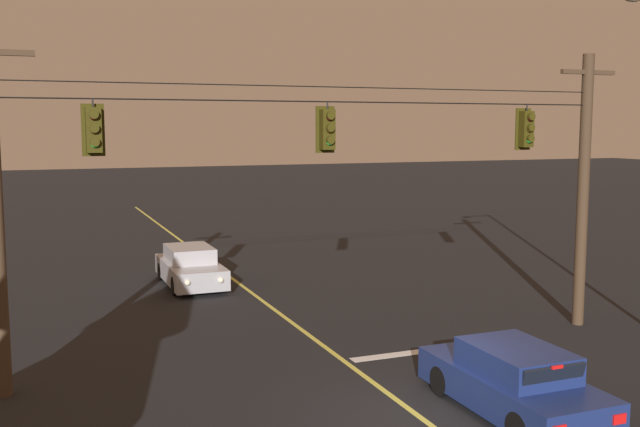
# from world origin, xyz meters

# --- Properties ---
(ground_plane) EXTENTS (180.00, 180.00, 0.00)m
(ground_plane) POSITION_xyz_m (0.00, 0.00, 0.00)
(ground_plane) COLOR black
(lane_centre_stripe) EXTENTS (0.14, 60.00, 0.01)m
(lane_centre_stripe) POSITION_xyz_m (0.00, 10.43, 0.00)
(lane_centre_stripe) COLOR #D1C64C
(lane_centre_stripe) RESTS_ON ground
(stop_bar_paint) EXTENTS (3.40, 0.36, 0.01)m
(stop_bar_paint) POSITION_xyz_m (1.90, 3.83, 0.00)
(stop_bar_paint) COLOR silver
(stop_bar_paint) RESTS_ON ground
(signal_span_assembly) EXTENTS (16.96, 0.32, 7.64)m
(signal_span_assembly) POSITION_xyz_m (-0.00, 4.43, 3.97)
(signal_span_assembly) COLOR #423021
(signal_span_assembly) RESTS_ON ground
(traffic_light_leftmost) EXTENTS (0.48, 0.41, 1.22)m
(traffic_light_leftmost) POSITION_xyz_m (-5.58, 4.42, 5.58)
(traffic_light_leftmost) COLOR black
(traffic_light_left_inner) EXTENTS (0.48, 0.41, 1.22)m
(traffic_light_left_inner) POSITION_xyz_m (-0.21, 4.42, 5.58)
(traffic_light_left_inner) COLOR black
(traffic_light_centre) EXTENTS (0.48, 0.41, 1.22)m
(traffic_light_centre) POSITION_xyz_m (5.57, 4.42, 5.58)
(traffic_light_centre) COLOR black
(car_waiting_near_lane) EXTENTS (1.80, 4.33, 1.39)m
(car_waiting_near_lane) POSITION_xyz_m (1.79, -0.37, 0.65)
(car_waiting_near_lane) COLOR navy
(car_waiting_near_lane) RESTS_ON ground
(car_oncoming_lead) EXTENTS (1.80, 4.42, 1.39)m
(car_oncoming_lead) POSITION_xyz_m (-1.67, 13.74, 0.65)
(car_oncoming_lead) COLOR #A5A5AD
(car_oncoming_lead) RESTS_ON ground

